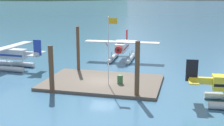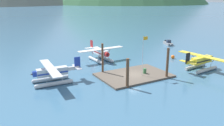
# 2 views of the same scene
# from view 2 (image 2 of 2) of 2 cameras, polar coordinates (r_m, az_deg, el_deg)

# --- Properties ---
(ground_plane) EXTENTS (1200.00, 1200.00, 0.00)m
(ground_plane) POSITION_cam_2_polar(r_m,az_deg,el_deg) (40.28, 5.41, -3.22)
(ground_plane) COLOR #38607F
(dock_platform) EXTENTS (12.09, 8.18, 0.30)m
(dock_platform) POSITION_cam_2_polar(r_m,az_deg,el_deg) (40.23, 5.41, -3.02)
(dock_platform) COLOR brown
(dock_platform) RESTS_ON ground
(piling_near_left) EXTENTS (0.47, 0.47, 4.56)m
(piling_near_left) POSITION_cam_2_polar(r_m,az_deg,el_deg) (34.38, 3.87, -2.57)
(piling_near_left) COLOR brown
(piling_near_left) RESTS_ON ground
(piling_near_right) EXTENTS (0.43, 0.43, 5.24)m
(piling_near_right) POSITION_cam_2_polar(r_m,az_deg,el_deg) (39.40, 13.59, -0.05)
(piling_near_right) COLOR brown
(piling_near_right) RESTS_ON ground
(piling_far_left) EXTENTS (0.38, 0.38, 5.49)m
(piling_far_left) POSITION_cam_2_polar(r_m,az_deg,el_deg) (40.63, -2.37, 1.06)
(piling_far_left) COLOR brown
(piling_far_left) RESTS_ON ground
(flagpole) EXTENTS (0.95, 0.10, 6.84)m
(flagpole) POSITION_cam_2_polar(r_m,az_deg,el_deg) (38.77, 7.78, 2.87)
(flagpole) COLOR silver
(flagpole) RESTS_ON dock_platform
(fuel_drum) EXTENTS (0.62, 0.62, 0.88)m
(fuel_drum) POSITION_cam_2_polar(r_m,az_deg,el_deg) (40.79, 8.13, -1.97)
(fuel_drum) COLOR #33663D
(fuel_drum) RESTS_ON dock_platform
(mooring_buoy) EXTENTS (0.81, 0.81, 0.81)m
(mooring_buoy) POSITION_cam_2_polar(r_m,az_deg,el_deg) (53.09, 14.87, 1.49)
(mooring_buoy) COLOR orange
(mooring_buoy) RESTS_ON ground
(seaplane_white_bow_centre) EXTENTS (10.45, 7.98, 3.84)m
(seaplane_white_bow_centre) POSITION_cam_2_polar(r_m,az_deg,el_deg) (49.37, -2.85, 2.34)
(seaplane_white_bow_centre) COLOR #B7BABF
(seaplane_white_bow_centre) RESTS_ON ground
(seaplane_silver_port_fwd) EXTENTS (7.98, 10.46, 3.84)m
(seaplane_silver_port_fwd) POSITION_cam_2_polar(r_m,az_deg,el_deg) (37.50, -14.62, -2.60)
(seaplane_silver_port_fwd) COLOR #B7BABF
(seaplane_silver_port_fwd) RESTS_ON ground
(seaplane_yellow_stbd_aft) EXTENTS (7.97, 10.48, 3.84)m
(seaplane_yellow_stbd_aft) POSITION_cam_2_polar(r_m,az_deg,el_deg) (46.23, 21.33, 0.30)
(seaplane_yellow_stbd_aft) COLOR #B7BABF
(seaplane_yellow_stbd_aft) RESTS_ON ground
(boat_grey_open_east) EXTENTS (2.94, 4.64, 1.50)m
(boat_grey_open_east) POSITION_cam_2_polar(r_m,az_deg,el_deg) (68.35, 13.77, 4.79)
(boat_grey_open_east) COLOR gray
(boat_grey_open_east) RESTS_ON ground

